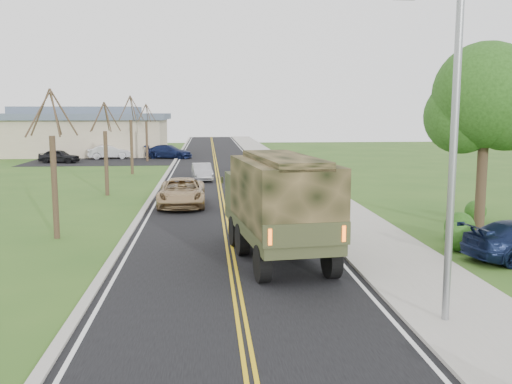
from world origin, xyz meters
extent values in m
plane|color=#2E521B|center=(0.00, 0.00, 0.00)|extent=(160.00, 160.00, 0.00)
cube|color=black|center=(0.00, 40.00, 0.01)|extent=(8.00, 120.00, 0.01)
cube|color=#9E998E|center=(4.15, 40.00, 0.06)|extent=(0.30, 120.00, 0.12)
cube|color=#9E998E|center=(5.90, 40.00, 0.05)|extent=(3.20, 120.00, 0.10)
cube|color=#9E998E|center=(-4.15, 40.00, 0.05)|extent=(0.30, 120.00, 0.10)
cylinder|color=gray|center=(5.00, -0.50, 4.00)|extent=(0.18, 0.18, 8.00)
cylinder|color=#38281C|center=(11.00, 10.00, 2.52)|extent=(0.44, 0.44, 5.04)
sphere|color=#1E4012|center=(11.00, 10.00, 5.85)|extent=(4.50, 4.50, 4.50)
sphere|color=#1E4012|center=(10.20, 10.50, 4.95)|extent=(3.24, 3.24, 3.24)
sphere|color=#1E4012|center=(11.70, 9.60, 5.22)|extent=(3.42, 3.42, 3.42)
cylinder|color=#38281C|center=(-7.00, 10.00, 2.10)|extent=(0.24, 0.24, 4.20)
cylinder|color=#38281C|center=(-6.52, 10.13, 5.13)|extent=(1.01, 0.33, 1.90)
cylinder|color=#38281C|center=(-6.97, 10.62, 5.05)|extent=(0.13, 1.29, 1.74)
cylinder|color=#38281C|center=(-7.46, 10.18, 5.13)|extent=(0.98, 0.43, 1.90)
cylinder|color=#38281C|center=(-7.39, 9.52, 5.05)|extent=(0.79, 1.05, 1.77)
cylinder|color=#38281C|center=(-6.73, 9.59, 5.13)|extent=(0.58, 0.90, 1.90)
cylinder|color=#38281C|center=(-7.00, 22.00, 1.98)|extent=(0.24, 0.24, 3.96)
cylinder|color=#38281C|center=(-6.55, 22.12, 4.83)|extent=(0.96, 0.32, 1.79)
cylinder|color=#38281C|center=(-6.97, 22.58, 4.76)|extent=(0.12, 1.22, 1.65)
cylinder|color=#38281C|center=(-7.43, 22.17, 4.83)|extent=(0.93, 0.41, 1.79)
cylinder|color=#38281C|center=(-7.37, 21.55, 4.76)|extent=(0.75, 0.99, 1.67)
cylinder|color=#38281C|center=(-6.75, 21.61, 4.83)|extent=(0.55, 0.85, 1.80)
cylinder|color=#38281C|center=(-7.00, 34.00, 2.22)|extent=(0.24, 0.24, 4.44)
cylinder|color=#38281C|center=(-6.50, 34.13, 5.42)|extent=(1.07, 0.35, 2.00)
cylinder|color=#38281C|center=(-6.97, 34.65, 5.34)|extent=(0.13, 1.36, 1.84)
cylinder|color=#38281C|center=(-7.49, 34.19, 5.42)|extent=(1.03, 0.46, 2.00)
cylinder|color=#38281C|center=(-7.41, 33.49, 5.34)|extent=(0.83, 1.10, 1.87)
cylinder|color=#38281C|center=(-6.72, 33.56, 5.42)|extent=(0.61, 0.95, 2.01)
cylinder|color=#38281C|center=(-7.00, 46.00, 2.04)|extent=(0.24, 0.24, 4.08)
cylinder|color=#38281C|center=(-6.54, 46.12, 4.98)|extent=(0.99, 0.33, 1.84)
cylinder|color=#38281C|center=(-6.97, 46.60, 4.91)|extent=(0.13, 1.25, 1.69)
cylinder|color=#38281C|center=(-7.45, 46.17, 4.98)|extent=(0.95, 0.42, 1.85)
cylinder|color=#38281C|center=(-7.38, 45.53, 4.91)|extent=(0.77, 1.02, 1.72)
cylinder|color=#38281C|center=(-6.74, 45.60, 4.98)|extent=(0.57, 0.88, 1.85)
cube|color=tan|center=(-16.00, 56.00, 2.10)|extent=(20.00, 12.00, 4.20)
cube|color=#475466|center=(-16.00, 56.00, 4.50)|extent=(21.00, 13.00, 0.70)
cube|color=#475466|center=(-16.00, 56.00, 5.20)|extent=(14.00, 8.00, 0.90)
cube|color=black|center=(-10.00, 46.00, 0.01)|extent=(18.00, 10.00, 0.02)
cylinder|color=black|center=(0.83, 3.25, 0.58)|extent=(0.51, 1.20, 1.16)
cylinder|color=black|center=(3.03, 3.51, 0.58)|extent=(0.51, 1.20, 1.16)
cylinder|color=black|center=(0.42, 6.60, 0.58)|extent=(0.51, 1.20, 1.16)
cylinder|color=black|center=(2.63, 6.87, 0.58)|extent=(0.51, 1.20, 1.16)
cylinder|color=black|center=(0.25, 8.07, 0.58)|extent=(0.51, 1.20, 1.16)
cylinder|color=black|center=(2.45, 8.33, 0.58)|extent=(0.51, 1.20, 1.16)
cube|color=#383D21|center=(1.60, 6.10, 1.11)|extent=(3.40, 7.64, 0.37)
cube|color=#383D21|center=(1.28, 8.78, 2.01)|extent=(2.76, 2.30, 1.48)
cube|color=black|center=(1.16, 9.72, 2.22)|extent=(2.32, 0.36, 0.74)
cube|color=#383D21|center=(1.71, 5.21, 1.37)|extent=(3.29, 5.87, 0.16)
cube|color=black|center=(1.71, 5.21, 2.48)|extent=(3.29, 5.87, 2.11)
cube|color=black|center=(1.71, 5.21, 3.59)|extent=(2.35, 5.76, 0.26)
cube|color=#383D21|center=(2.04, 2.43, 1.64)|extent=(2.64, 0.44, 0.69)
cube|color=#FF590C|center=(0.95, 2.24, 1.64)|extent=(0.11, 0.05, 0.48)
cube|color=#FF590C|center=(3.15, 2.50, 1.64)|extent=(0.11, 0.05, 0.48)
imported|color=tan|center=(-2.23, 17.62, 0.75)|extent=(2.54, 5.44, 1.51)
imported|color=#A4A4A9|center=(-1.22, 29.17, 0.64)|extent=(1.71, 3.99, 1.28)
imported|color=black|center=(-15.57, 44.78, 0.68)|extent=(4.22, 2.39, 1.36)
imported|color=#B0AFB4|center=(-11.44, 49.26, 0.75)|extent=(4.81, 2.78, 1.50)
imported|color=#10193C|center=(-5.00, 49.35, 0.74)|extent=(5.48, 3.39, 1.48)
camera|label=1|loc=(-0.80, -13.52, 5.20)|focal=40.00mm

